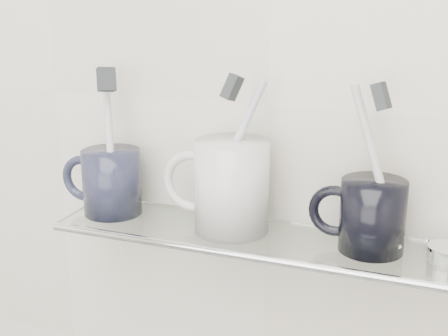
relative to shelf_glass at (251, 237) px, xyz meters
The scene contains 18 objects.
wall_back 0.17m from the shelf_glass, 90.00° to the left, with size 2.50×2.50×0.00m, color beige.
shelf_glass is the anchor object (origin of this frame).
shelf_rail 0.06m from the shelf_glass, 90.00° to the right, with size 0.01×0.01×0.50m, color silver.
bracket_left 0.22m from the shelf_glass, 167.38° to the left, with size 0.02×0.02×0.03m, color silver.
bracket_right 0.22m from the shelf_glass, 12.62° to the left, with size 0.02×0.02×0.03m, color silver.
mug_left 0.20m from the shelf_glass, behind, with size 0.08×0.08×0.09m, color black.
mug_left_handle 0.25m from the shelf_glass, behind, with size 0.06×0.06×0.01m, color black.
toothbrush_left 0.22m from the shelf_glass, behind, with size 0.01×0.01×0.19m, color silver.
bristles_left 0.27m from the shelf_glass, behind, with size 0.01×0.02×0.03m, color #2B2F32.
mug_center 0.07m from the shelf_glass, 169.86° to the left, with size 0.09×0.09×0.12m, color silver.
mug_center_handle 0.10m from the shelf_glass, behind, with size 0.08×0.08×0.01m, color silver.
toothbrush_center 0.11m from the shelf_glass, 169.86° to the left, with size 0.01×0.01×0.19m, color silver.
bristles_center 0.19m from the shelf_glass, 169.86° to the left, with size 0.01×0.02×0.03m, color #2B2F32.
mug_right 0.15m from the shelf_glass, ahead, with size 0.08×0.08×0.08m, color black.
mug_right_handle 0.11m from the shelf_glass, ahead, with size 0.06×0.06×0.01m, color black.
toothbrush_right 0.18m from the shelf_glass, ahead, with size 0.01×0.01×0.19m, color beige.
bristles_right 0.23m from the shelf_glass, ahead, with size 0.01×0.02×0.03m, color #2B2F32.
chrome_cap 0.23m from the shelf_glass, ahead, with size 0.04×0.04×0.02m, color silver.
Camera 1 is at (0.22, 0.36, 1.40)m, focal length 50.00 mm.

